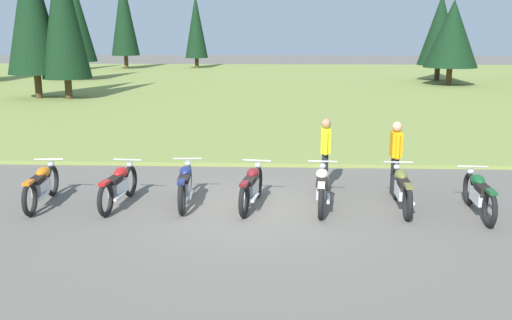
% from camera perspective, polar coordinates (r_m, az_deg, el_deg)
% --- Properties ---
extents(ground_plane, '(140.00, 140.00, 0.00)m').
position_cam_1_polar(ground_plane, '(11.73, -0.13, -4.95)').
color(ground_plane, '#605B54').
extents(grass_moorland, '(80.00, 44.00, 0.10)m').
position_cam_1_polar(grass_moorland, '(36.92, 1.71, 7.58)').
color(grass_moorland, olive).
rests_on(grass_moorland, ground).
extents(forest_treeline, '(44.06, 26.32, 8.72)m').
position_cam_1_polar(forest_treeline, '(38.37, -0.88, 14.46)').
color(forest_treeline, '#47331E').
rests_on(forest_treeline, ground).
extents(motorcycle_orange, '(0.62, 2.10, 0.88)m').
position_cam_1_polar(motorcycle_orange, '(12.67, -20.97, -2.40)').
color(motorcycle_orange, black).
rests_on(motorcycle_orange, ground).
extents(motorcycle_red, '(0.62, 2.10, 0.88)m').
position_cam_1_polar(motorcycle_red, '(12.16, -13.79, -2.54)').
color(motorcycle_red, black).
rests_on(motorcycle_red, ground).
extents(motorcycle_navy, '(0.62, 2.10, 0.88)m').
position_cam_1_polar(motorcycle_navy, '(11.99, -7.20, -2.46)').
color(motorcycle_navy, black).
rests_on(motorcycle_navy, ground).
extents(motorcycle_maroon, '(0.62, 2.09, 0.88)m').
position_cam_1_polar(motorcycle_maroon, '(11.74, -0.46, -2.70)').
color(motorcycle_maroon, black).
rests_on(motorcycle_maroon, ground).
extents(motorcycle_cream, '(0.62, 2.10, 0.88)m').
position_cam_1_polar(motorcycle_cream, '(11.74, 6.70, -2.80)').
color(motorcycle_cream, black).
rests_on(motorcycle_cream, ground).
extents(motorcycle_olive, '(0.62, 2.10, 0.88)m').
position_cam_1_polar(motorcycle_olive, '(11.96, 14.60, -2.84)').
color(motorcycle_olive, black).
rests_on(motorcycle_olive, ground).
extents(motorcycle_british_green, '(0.62, 2.10, 0.88)m').
position_cam_1_polar(motorcycle_british_green, '(12.07, 21.75, -3.23)').
color(motorcycle_british_green, black).
rests_on(motorcycle_british_green, ground).
extents(rider_near_row_end, '(0.22, 0.55, 1.67)m').
position_cam_1_polar(rider_near_row_end, '(12.85, 14.02, 0.64)').
color(rider_near_row_end, black).
rests_on(rider_near_row_end, ground).
extents(rider_with_back_turned, '(0.24, 0.55, 1.67)m').
position_cam_1_polar(rider_with_back_turned, '(12.98, 7.07, 1.06)').
color(rider_with_back_turned, black).
rests_on(rider_with_back_turned, ground).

